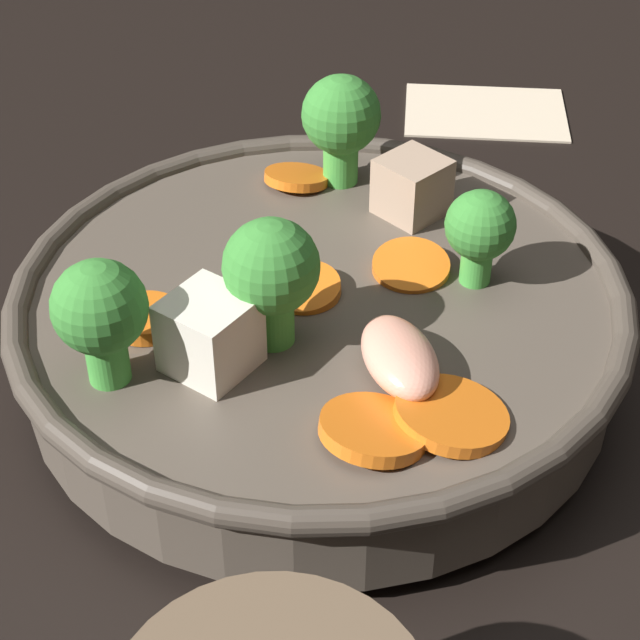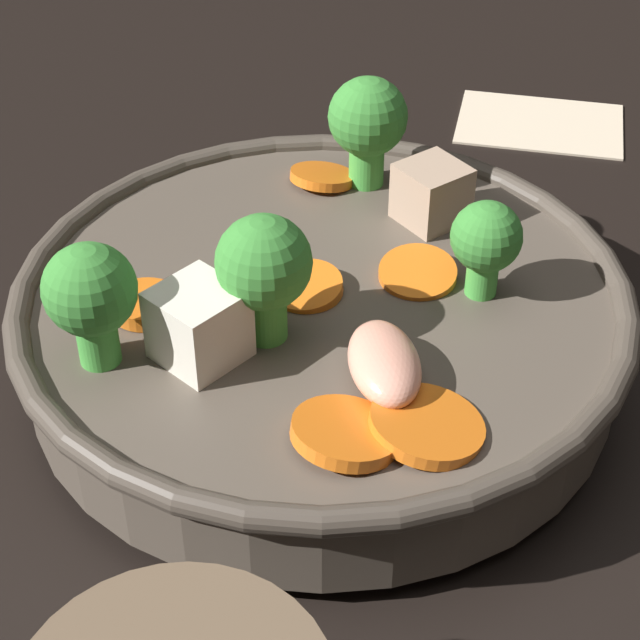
# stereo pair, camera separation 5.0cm
# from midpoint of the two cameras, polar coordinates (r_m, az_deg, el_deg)

# --- Properties ---
(ground_plane) EXTENTS (3.00, 3.00, 0.00)m
(ground_plane) POSITION_cam_midpoint_polar(r_m,az_deg,el_deg) (0.52, -2.74, -3.09)
(ground_plane) COLOR black
(stirfry_bowl) EXTENTS (0.29, 0.29, 0.11)m
(stirfry_bowl) POSITION_cam_midpoint_polar(r_m,az_deg,el_deg) (0.50, -2.93, 0.17)
(stirfry_bowl) COLOR #51473D
(stirfry_bowl) RESTS_ON ground_plane
(napkin) EXTENTS (0.12, 0.10, 0.00)m
(napkin) POSITION_cam_midpoint_polar(r_m,az_deg,el_deg) (0.75, 6.92, 10.94)
(napkin) COLOR beige
(napkin) RESTS_ON ground_plane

